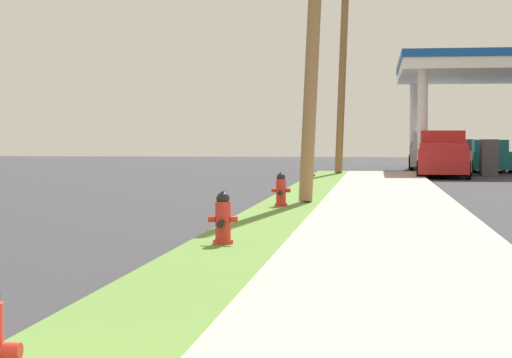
{
  "coord_description": "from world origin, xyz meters",
  "views": [
    {
      "loc": [
        2.71,
        -3.05,
        1.6
      ],
      "look_at": [
        0.66,
        12.5,
        0.92
      ],
      "focal_mm": 64.33,
      "sensor_mm": 36.0,
      "label": 1
    }
  ],
  "objects_px": {
    "fire_hydrant_second": "(223,221)",
    "truck_silver_at_forecourt": "(431,152)",
    "car_teal_by_far_pump": "(489,157)",
    "truck_navy_at_far_bay": "(429,151)",
    "truck_red_on_apron": "(443,156)",
    "car_tan_by_near_pump": "(445,159)",
    "utility_pole_background": "(342,75)",
    "fire_hydrant_third": "(281,191)",
    "fire_hydrant_fourth": "(308,176)"
  },
  "relations": [
    {
      "from": "fire_hydrant_third",
      "to": "truck_red_on_apron",
      "type": "relative_size",
      "value": 0.14
    },
    {
      "from": "fire_hydrant_second",
      "to": "truck_red_on_apron",
      "type": "height_order",
      "value": "truck_red_on_apron"
    },
    {
      "from": "fire_hydrant_second",
      "to": "truck_silver_at_forecourt",
      "type": "distance_m",
      "value": 36.83
    },
    {
      "from": "fire_hydrant_third",
      "to": "car_tan_by_near_pump",
      "type": "height_order",
      "value": "car_tan_by_near_pump"
    },
    {
      "from": "fire_hydrant_second",
      "to": "truck_silver_at_forecourt",
      "type": "bearing_deg",
      "value": 82.23
    },
    {
      "from": "fire_hydrant_second",
      "to": "car_teal_by_far_pump",
      "type": "xyz_separation_m",
      "value": [
        7.62,
        33.14,
        0.28
      ]
    },
    {
      "from": "utility_pole_background",
      "to": "truck_silver_at_forecourt",
      "type": "relative_size",
      "value": 1.54
    },
    {
      "from": "truck_red_on_apron",
      "to": "truck_navy_at_far_bay",
      "type": "relative_size",
      "value": 1.0
    },
    {
      "from": "car_tan_by_near_pump",
      "to": "truck_navy_at_far_bay",
      "type": "bearing_deg",
      "value": 90.82
    },
    {
      "from": "car_tan_by_near_pump",
      "to": "utility_pole_background",
      "type": "bearing_deg",
      "value": -157.76
    },
    {
      "from": "fire_hydrant_third",
      "to": "fire_hydrant_fourth",
      "type": "height_order",
      "value": "same"
    },
    {
      "from": "car_tan_by_near_pump",
      "to": "truck_red_on_apron",
      "type": "distance_m",
      "value": 3.17
    },
    {
      "from": "fire_hydrant_second",
      "to": "car_tan_by_near_pump",
      "type": "bearing_deg",
      "value": 80.0
    },
    {
      "from": "utility_pole_background",
      "to": "truck_navy_at_far_bay",
      "type": "height_order",
      "value": "utility_pole_background"
    },
    {
      "from": "truck_silver_at_forecourt",
      "to": "utility_pole_background",
      "type": "bearing_deg",
      "value": -116.5
    },
    {
      "from": "truck_silver_at_forecourt",
      "to": "fire_hydrant_second",
      "type": "bearing_deg",
      "value": -97.77
    },
    {
      "from": "car_tan_by_near_pump",
      "to": "truck_silver_at_forecourt",
      "type": "height_order",
      "value": "truck_silver_at_forecourt"
    },
    {
      "from": "utility_pole_background",
      "to": "truck_red_on_apron",
      "type": "relative_size",
      "value": 1.54
    },
    {
      "from": "fire_hydrant_third",
      "to": "truck_red_on_apron",
      "type": "xyz_separation_m",
      "value": [
        4.86,
        19.09,
        0.47
      ]
    },
    {
      "from": "fire_hydrant_fourth",
      "to": "car_tan_by_near_pump",
      "type": "distance_m",
      "value": 14.53
    },
    {
      "from": "car_tan_by_near_pump",
      "to": "truck_silver_at_forecourt",
      "type": "xyz_separation_m",
      "value": [
        -0.25,
        6.84,
        0.19
      ]
    },
    {
      "from": "fire_hydrant_second",
      "to": "fire_hydrant_fourth",
      "type": "bearing_deg",
      "value": 89.95
    },
    {
      "from": "car_tan_by_near_pump",
      "to": "truck_red_on_apron",
      "type": "relative_size",
      "value": 0.83
    },
    {
      "from": "utility_pole_background",
      "to": "car_tan_by_near_pump",
      "type": "bearing_deg",
      "value": 22.24
    },
    {
      "from": "fire_hydrant_fourth",
      "to": "utility_pole_background",
      "type": "bearing_deg",
      "value": 87.0
    },
    {
      "from": "fire_hydrant_second",
      "to": "fire_hydrant_third",
      "type": "height_order",
      "value": "same"
    },
    {
      "from": "car_teal_by_far_pump",
      "to": "fire_hydrant_fourth",
      "type": "bearing_deg",
      "value": -114.01
    },
    {
      "from": "utility_pole_background",
      "to": "car_tan_by_near_pump",
      "type": "xyz_separation_m",
      "value": [
        4.6,
        1.88,
        -3.71
      ]
    },
    {
      "from": "fire_hydrant_third",
      "to": "utility_pole_background",
      "type": "bearing_deg",
      "value": 88.39
    },
    {
      "from": "fire_hydrant_third",
      "to": "car_tan_by_near_pump",
      "type": "xyz_separation_m",
      "value": [
        5.18,
        22.24,
        0.28
      ]
    },
    {
      "from": "car_teal_by_far_pump",
      "to": "truck_navy_at_far_bay",
      "type": "xyz_separation_m",
      "value": [
        -2.54,
        7.12,
        0.19
      ]
    },
    {
      "from": "fire_hydrant_fourth",
      "to": "truck_red_on_apron",
      "type": "bearing_deg",
      "value": 64.8
    },
    {
      "from": "truck_silver_at_forecourt",
      "to": "truck_red_on_apron",
      "type": "bearing_deg",
      "value": -90.37
    },
    {
      "from": "fire_hydrant_second",
      "to": "fire_hydrant_fourth",
      "type": "xyz_separation_m",
      "value": [
        0.01,
        16.08,
        0.0
      ]
    },
    {
      "from": "car_teal_by_far_pump",
      "to": "car_tan_by_near_pump",
      "type": "bearing_deg",
      "value": -124.29
    },
    {
      "from": "fire_hydrant_fourth",
      "to": "car_tan_by_near_pump",
      "type": "bearing_deg",
      "value": 68.97
    },
    {
      "from": "fire_hydrant_fourth",
      "to": "truck_navy_at_far_bay",
      "type": "xyz_separation_m",
      "value": [
        5.06,
        24.18,
        0.47
      ]
    },
    {
      "from": "fire_hydrant_third",
      "to": "car_tan_by_near_pump",
      "type": "relative_size",
      "value": 0.16
    },
    {
      "from": "fire_hydrant_third",
      "to": "truck_silver_at_forecourt",
      "type": "bearing_deg",
      "value": 80.39
    },
    {
      "from": "truck_silver_at_forecourt",
      "to": "truck_navy_at_far_bay",
      "type": "height_order",
      "value": "same"
    },
    {
      "from": "fire_hydrant_second",
      "to": "car_tan_by_near_pump",
      "type": "distance_m",
      "value": 30.1
    },
    {
      "from": "fire_hydrant_second",
      "to": "fire_hydrant_third",
      "type": "relative_size",
      "value": 1.0
    },
    {
      "from": "fire_hydrant_second",
      "to": "car_teal_by_far_pump",
      "type": "distance_m",
      "value": 34.01
    },
    {
      "from": "utility_pole_background",
      "to": "truck_red_on_apron",
      "type": "bearing_deg",
      "value": -16.51
    },
    {
      "from": "fire_hydrant_fourth",
      "to": "truck_silver_at_forecourt",
      "type": "distance_m",
      "value": 21.01
    },
    {
      "from": "fire_hydrant_third",
      "to": "car_tan_by_near_pump",
      "type": "distance_m",
      "value": 22.84
    },
    {
      "from": "fire_hydrant_second",
      "to": "truck_red_on_apron",
      "type": "relative_size",
      "value": 0.14
    },
    {
      "from": "truck_red_on_apron",
      "to": "truck_navy_at_far_bay",
      "type": "distance_m",
      "value": 13.77
    },
    {
      "from": "fire_hydrant_second",
      "to": "utility_pole_background",
      "type": "xyz_separation_m",
      "value": [
        0.63,
        27.76,
        3.99
      ]
    },
    {
      "from": "truck_silver_at_forecourt",
      "to": "car_tan_by_near_pump",
      "type": "bearing_deg",
      "value": -87.9
    }
  ]
}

